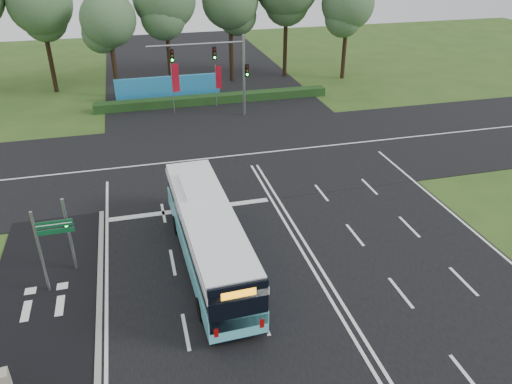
# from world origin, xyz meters

# --- Properties ---
(ground) EXTENTS (120.00, 120.00, 0.00)m
(ground) POSITION_xyz_m (0.00, 0.00, 0.00)
(ground) COLOR #2E4E1A
(ground) RESTS_ON ground
(road_main) EXTENTS (20.00, 120.00, 0.04)m
(road_main) POSITION_xyz_m (0.00, 0.00, 0.02)
(road_main) COLOR black
(road_main) RESTS_ON ground
(road_cross) EXTENTS (120.00, 14.00, 0.05)m
(road_cross) POSITION_xyz_m (0.00, 12.00, 0.03)
(road_cross) COLOR black
(road_cross) RESTS_ON ground
(bike_path) EXTENTS (5.00, 18.00, 0.06)m
(bike_path) POSITION_xyz_m (-12.50, -3.00, 0.03)
(bike_path) COLOR black
(bike_path) RESTS_ON ground
(kerb_strip) EXTENTS (0.25, 18.00, 0.12)m
(kerb_strip) POSITION_xyz_m (-10.10, -3.00, 0.06)
(kerb_strip) COLOR gray
(kerb_strip) RESTS_ON ground
(city_bus) EXTENTS (2.82, 11.79, 3.36)m
(city_bus) POSITION_xyz_m (-4.81, -0.55, 1.69)
(city_bus) COLOR #5ECDDA
(city_bus) RESTS_ON ground
(pedestrian_signal) EXTENTS (0.37, 0.44, 3.94)m
(pedestrian_signal) POSITION_xyz_m (-11.25, 0.66, 2.16)
(pedestrian_signal) COLOR gray
(pedestrian_signal) RESTS_ON ground
(street_sign) EXTENTS (1.66, 0.13, 4.26)m
(street_sign) POSITION_xyz_m (-12.00, -0.72, 2.66)
(street_sign) COLOR gray
(street_sign) RESTS_ON ground
(utility_cabinet) EXTENTS (0.68, 0.59, 1.03)m
(utility_cabinet) POSITION_xyz_m (-13.37, -6.40, 0.51)
(utility_cabinet) COLOR #ADA48B
(utility_cabinet) RESTS_ON ground
(banner_flag_left) EXTENTS (0.68, 0.10, 4.59)m
(banner_flag_left) POSITION_xyz_m (-3.75, 22.31, 2.99)
(banner_flag_left) COLOR gray
(banner_flag_left) RESTS_ON ground
(banner_flag_mid) EXTENTS (0.55, 0.22, 3.87)m
(banner_flag_mid) POSITION_xyz_m (0.27, 23.45, 2.55)
(banner_flag_mid) COLOR gray
(banner_flag_mid) RESTS_ON ground
(traffic_light_gantry) EXTENTS (8.41, 0.28, 7.00)m
(traffic_light_gantry) POSITION_xyz_m (0.21, 20.50, 4.66)
(traffic_light_gantry) COLOR gray
(traffic_light_gantry) RESTS_ON ground
(hedge) EXTENTS (22.00, 1.20, 0.80)m
(hedge) POSITION_xyz_m (0.00, 24.50, 0.40)
(hedge) COLOR #163714
(hedge) RESTS_ON ground
(blue_hoarding) EXTENTS (10.00, 0.30, 2.20)m
(blue_hoarding) POSITION_xyz_m (-4.00, 27.00, 1.10)
(blue_hoarding) COLOR #2281BB
(blue_hoarding) RESTS_ON ground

